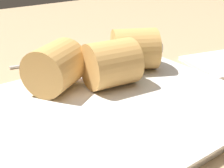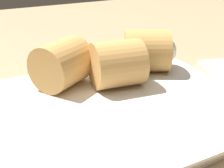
# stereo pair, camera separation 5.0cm
# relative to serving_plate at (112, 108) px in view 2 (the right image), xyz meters

# --- Properties ---
(table_surface) EXTENTS (1.80, 1.40, 0.02)m
(table_surface) POSITION_rel_serving_plate_xyz_m (0.02, 0.01, -0.02)
(table_surface) COLOR tan
(table_surface) RESTS_ON ground
(serving_plate) EXTENTS (0.31, 0.25, 0.01)m
(serving_plate) POSITION_rel_serving_plate_xyz_m (0.00, 0.00, 0.00)
(serving_plate) COLOR white
(serving_plate) RESTS_ON table_surface
(roll_front_left) EXTENTS (0.08, 0.08, 0.06)m
(roll_front_left) POSITION_rel_serving_plate_xyz_m (0.03, -0.07, 0.04)
(roll_front_left) COLOR #DBA356
(roll_front_left) RESTS_ON serving_plate
(roll_front_right) EXTENTS (0.07, 0.06, 0.06)m
(roll_front_right) POSITION_rel_serving_plate_xyz_m (-0.03, -0.04, 0.04)
(roll_front_right) COLOR #DBA356
(roll_front_right) RESTS_ON serving_plate
(roll_back_left) EXTENTS (0.08, 0.08, 0.06)m
(roll_back_left) POSITION_rel_serving_plate_xyz_m (-0.09, -0.06, 0.04)
(roll_back_left) COLOR #DBA356
(roll_back_left) RESTS_ON serving_plate
(spoon) EXTENTS (0.17, 0.05, 0.01)m
(spoon) POSITION_rel_serving_plate_xyz_m (-0.09, -0.18, -0.00)
(spoon) COLOR silver
(spoon) RESTS_ON table_surface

